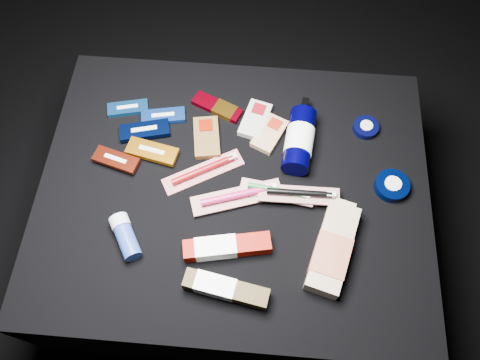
# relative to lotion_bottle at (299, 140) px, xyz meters

# --- Properties ---
(ground) EXTENTS (3.00, 3.00, 0.00)m
(ground) POSITION_rel_lotion_bottle_xyz_m (-0.16, -0.13, -0.44)
(ground) COLOR black
(ground) RESTS_ON ground
(cloth_table) EXTENTS (0.98, 0.78, 0.40)m
(cloth_table) POSITION_rel_lotion_bottle_xyz_m (-0.16, -0.13, -0.24)
(cloth_table) COLOR black
(cloth_table) RESTS_ON ground
(luna_bar_0) EXTENTS (0.12, 0.06, 0.01)m
(luna_bar_0) POSITION_rel_lotion_bottle_xyz_m (-0.47, 0.08, -0.03)
(luna_bar_0) COLOR #144D92
(luna_bar_0) RESTS_ON cloth_table
(luna_bar_1) EXTENTS (0.12, 0.07, 0.02)m
(luna_bar_1) POSITION_rel_lotion_bottle_xyz_m (-0.36, 0.06, -0.03)
(luna_bar_1) COLOR #1747B0
(luna_bar_1) RESTS_ON cloth_table
(luna_bar_2) EXTENTS (0.14, 0.08, 0.02)m
(luna_bar_2) POSITION_rel_lotion_bottle_xyz_m (-0.41, 0.01, -0.02)
(luna_bar_2) COLOR black
(luna_bar_2) RESTS_ON cloth_table
(luna_bar_3) EXTENTS (0.14, 0.08, 0.02)m
(luna_bar_3) POSITION_rel_lotion_bottle_xyz_m (-0.38, -0.05, -0.02)
(luna_bar_3) COLOR orange
(luna_bar_3) RESTS_ON cloth_table
(luna_bar_4) EXTENTS (0.12, 0.07, 0.02)m
(luna_bar_4) POSITION_rel_lotion_bottle_xyz_m (-0.46, -0.09, -0.02)
(luna_bar_4) COLOR maroon
(luna_bar_4) RESTS_ON cloth_table
(clif_bar_0) EXTENTS (0.08, 0.13, 0.02)m
(clif_bar_0) POSITION_rel_lotion_bottle_xyz_m (-0.24, 0.01, -0.03)
(clif_bar_0) COLOR brown
(clif_bar_0) RESTS_ON cloth_table
(clif_bar_1) EXTENTS (0.09, 0.13, 0.02)m
(clif_bar_1) POSITION_rel_lotion_bottle_xyz_m (-0.12, 0.08, -0.03)
(clif_bar_1) COLOR #A8A9A2
(clif_bar_1) RESTS_ON cloth_table
(clif_bar_2) EXTENTS (0.10, 0.12, 0.02)m
(clif_bar_2) POSITION_rel_lotion_bottle_xyz_m (-0.07, 0.03, -0.03)
(clif_bar_2) COLOR tan
(clif_bar_2) RESTS_ON cloth_table
(power_bar) EXTENTS (0.14, 0.10, 0.02)m
(power_bar) POSITION_rel_lotion_bottle_xyz_m (-0.22, 0.10, -0.03)
(power_bar) COLOR #71000E
(power_bar) RESTS_ON cloth_table
(lotion_bottle) EXTENTS (0.09, 0.23, 0.07)m
(lotion_bottle) POSITION_rel_lotion_bottle_xyz_m (0.00, 0.00, 0.00)
(lotion_bottle) COLOR black
(lotion_bottle) RESTS_ON cloth_table
(cream_tin_upper) EXTENTS (0.07, 0.07, 0.02)m
(cream_tin_upper) POSITION_rel_lotion_bottle_xyz_m (0.18, 0.07, -0.03)
(cream_tin_upper) COLOR black
(cream_tin_upper) RESTS_ON cloth_table
(cream_tin_lower) EXTENTS (0.08, 0.08, 0.03)m
(cream_tin_lower) POSITION_rel_lotion_bottle_xyz_m (0.24, -0.10, -0.02)
(cream_tin_lower) COLOR black
(cream_tin_lower) RESTS_ON cloth_table
(bodywash_bottle) EXTENTS (0.13, 0.24, 0.05)m
(bodywash_bottle) POSITION_rel_lotion_bottle_xyz_m (0.08, -0.28, -0.01)
(bodywash_bottle) COLOR tan
(bodywash_bottle) RESTS_ON cloth_table
(deodorant_stick) EXTENTS (0.09, 0.12, 0.05)m
(deodorant_stick) POSITION_rel_lotion_bottle_xyz_m (-0.40, -0.29, -0.01)
(deodorant_stick) COLOR navy
(deodorant_stick) RESTS_ON cloth_table
(toothbrush_pack_0) EXTENTS (0.21, 0.15, 0.02)m
(toothbrush_pack_0) POSITION_rel_lotion_bottle_xyz_m (-0.24, -0.09, -0.03)
(toothbrush_pack_0) COLOR #B4ADAA
(toothbrush_pack_0) RESTS_ON cloth_table
(toothbrush_pack_1) EXTENTS (0.23, 0.12, 0.03)m
(toothbrush_pack_1) POSITION_rel_lotion_bottle_xyz_m (-0.14, -0.16, -0.02)
(toothbrush_pack_1) COLOR beige
(toothbrush_pack_1) RESTS_ON cloth_table
(toothbrush_pack_2) EXTENTS (0.19, 0.07, 0.02)m
(toothbrush_pack_2) POSITION_rel_lotion_bottle_xyz_m (-0.05, -0.14, -0.01)
(toothbrush_pack_2) COLOR silver
(toothbrush_pack_2) RESTS_ON cloth_table
(toothbrush_pack_3) EXTENTS (0.20, 0.05, 0.02)m
(toothbrush_pack_3) POSITION_rel_lotion_bottle_xyz_m (0.01, -0.15, -0.01)
(toothbrush_pack_3) COLOR beige
(toothbrush_pack_3) RESTS_ON cloth_table
(toothpaste_carton_red) EXTENTS (0.21, 0.08, 0.04)m
(toothpaste_carton_red) POSITION_rel_lotion_bottle_xyz_m (-0.17, -0.30, -0.02)
(toothpaste_carton_red) COLOR #870B00
(toothpaste_carton_red) RESTS_ON cloth_table
(toothpaste_carton_green) EXTENTS (0.20, 0.08, 0.04)m
(toothpaste_carton_green) POSITION_rel_lotion_bottle_xyz_m (-0.16, -0.39, -0.01)
(toothpaste_carton_green) COLOR #382B0F
(toothpaste_carton_green) RESTS_ON cloth_table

